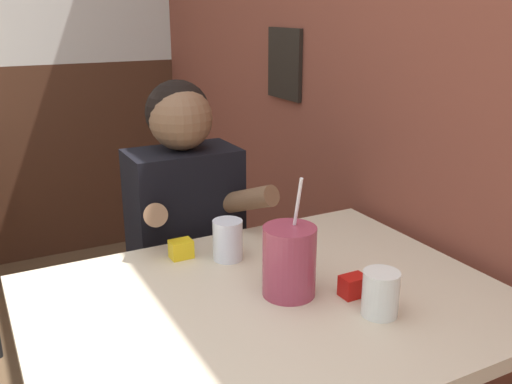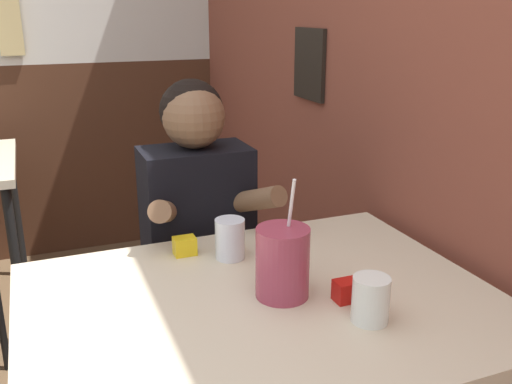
% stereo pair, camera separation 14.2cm
% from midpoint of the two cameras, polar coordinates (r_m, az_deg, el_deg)
% --- Properties ---
extents(brick_wall_right, '(0.08, 4.56, 2.70)m').
position_cam_midpoint_polar(brick_wall_right, '(2.34, 7.60, 16.75)').
color(brick_wall_right, brown).
rests_on(brick_wall_right, ground_plane).
extents(main_table, '(1.09, 0.84, 0.75)m').
position_cam_midpoint_polar(main_table, '(1.38, 3.73, -13.06)').
color(main_table, beige).
rests_on(main_table, ground_plane).
extents(person_seated, '(0.42, 0.40, 1.19)m').
position_cam_midpoint_polar(person_seated, '(1.89, -3.62, -6.30)').
color(person_seated, black).
rests_on(person_seated, ground_plane).
extents(cocktail_pitcher, '(0.13, 0.13, 0.29)m').
position_cam_midpoint_polar(cocktail_pitcher, '(1.33, 5.76, -7.09)').
color(cocktail_pitcher, '#99384C').
rests_on(cocktail_pitcher, main_table).
extents(glass_near_pitcher, '(0.08, 0.08, 0.11)m').
position_cam_midpoint_polar(glass_near_pitcher, '(1.53, 0.05, -4.75)').
color(glass_near_pitcher, silver).
rests_on(glass_near_pitcher, main_table).
extents(glass_center, '(0.08, 0.08, 0.10)m').
position_cam_midpoint_polar(glass_center, '(1.28, 14.61, -10.44)').
color(glass_center, silver).
rests_on(glass_center, main_table).
extents(condiment_ketchup, '(0.06, 0.04, 0.05)m').
position_cam_midpoint_polar(condiment_ketchup, '(1.36, 12.14, -9.70)').
color(condiment_ketchup, '#B7140F').
rests_on(condiment_ketchup, main_table).
extents(condiment_mustard, '(0.06, 0.04, 0.05)m').
position_cam_midpoint_polar(condiment_mustard, '(1.57, -4.56, -5.45)').
color(condiment_mustard, yellow).
rests_on(condiment_mustard, main_table).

